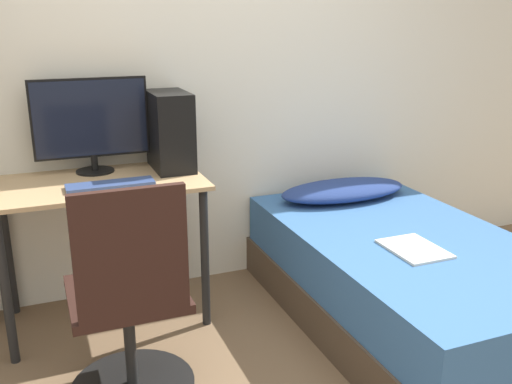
{
  "coord_description": "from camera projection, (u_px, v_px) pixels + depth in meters",
  "views": [
    {
      "loc": [
        -0.8,
        -1.64,
        1.57
      ],
      "look_at": [
        0.19,
        0.83,
        0.75
      ],
      "focal_mm": 40.0,
      "sensor_mm": 36.0,
      "label": 1
    }
  ],
  "objects": [
    {
      "name": "keyboard",
      "position": [
        110.0,
        185.0,
        2.78
      ],
      "size": [
        0.42,
        0.13,
        0.02
      ],
      "color": "#33477A",
      "rests_on": "desk"
    },
    {
      "name": "monitor",
      "position": [
        91.0,
        122.0,
        2.97
      ],
      "size": [
        0.6,
        0.2,
        0.5
      ],
      "color": "black",
      "rests_on": "desk"
    },
    {
      "name": "wall_back",
      "position": [
        178.0,
        76.0,
        3.21
      ],
      "size": [
        8.0,
        0.05,
        2.5
      ],
      "color": "silver",
      "rests_on": "ground_plane"
    },
    {
      "name": "pillow",
      "position": [
        343.0,
        190.0,
        3.5
      ],
      "size": [
        0.82,
        0.36,
        0.11
      ],
      "color": "navy",
      "rests_on": "bed"
    },
    {
      "name": "desk",
      "position": [
        100.0,
        205.0,
        2.91
      ],
      "size": [
        1.05,
        0.61,
        0.77
      ],
      "color": "tan",
      "rests_on": "ground_plane"
    },
    {
      "name": "bed",
      "position": [
        406.0,
        280.0,
        2.99
      ],
      "size": [
        1.08,
        1.87,
        0.49
      ],
      "color": "#4C3D2D",
      "rests_on": "ground_plane"
    },
    {
      "name": "pc_tower",
      "position": [
        170.0,
        131.0,
        3.06
      ],
      "size": [
        0.2,
        0.35,
        0.42
      ],
      "color": "black",
      "rests_on": "desk"
    },
    {
      "name": "magazine",
      "position": [
        414.0,
        249.0,
        2.75
      ],
      "size": [
        0.24,
        0.32,
        0.01
      ],
      "color": "silver",
      "rests_on": "bed"
    },
    {
      "name": "office_chair",
      "position": [
        130.0,
        319.0,
        2.34
      ],
      "size": [
        0.54,
        0.54,
        0.99
      ],
      "color": "black",
      "rests_on": "ground_plane"
    }
  ]
}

